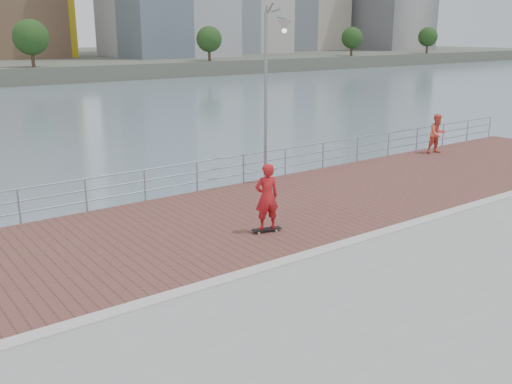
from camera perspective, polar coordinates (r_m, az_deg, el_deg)
water at (r=15.69m, az=4.45°, el=-13.32°), size 400.00×400.00×0.00m
brick_lane at (r=17.51m, az=-3.11°, el=-2.91°), size 40.00×6.80×0.02m
curb at (r=14.81m, az=4.62°, el=-6.44°), size 40.00×0.40×0.06m
guardrail at (r=20.14m, az=-8.46°, el=1.47°), size 39.06×0.06×1.13m
street_lamp at (r=20.78m, az=1.77°, el=12.63°), size 0.46×1.33×6.29m
skateboard at (r=16.52m, az=1.07°, el=-3.74°), size 0.89×0.43×0.10m
skateboarder at (r=16.21m, az=1.08°, el=-0.48°), size 0.80×0.63×1.94m
bystander at (r=28.31m, az=17.69°, el=5.58°), size 1.05×0.91×1.86m
shoreline_trees at (r=90.27m, az=-22.31°, el=13.95°), size 169.67×5.06×6.74m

